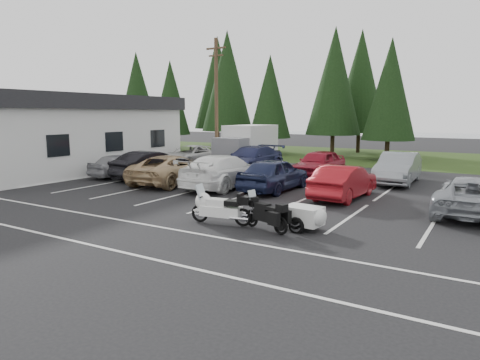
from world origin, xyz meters
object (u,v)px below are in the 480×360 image
(touring_motorcycle, at_px, (221,205))
(cargo_trailer, at_px, (303,218))
(car_near_1, at_px, (152,165))
(car_near_4, at_px, (274,174))
(car_near_0, at_px, (121,165))
(car_far_3, at_px, (398,168))
(building, at_px, (49,133))
(adventure_motorcycle, at_px, (266,211))
(utility_pole, at_px, (216,100))
(box_truck, at_px, (244,146))
(car_near_2, at_px, (172,169))
(car_far_2, at_px, (318,164))
(car_near_3, at_px, (224,171))
(car_near_5, at_px, (344,182))
(car_far_0, at_px, (191,156))
(car_near_6, at_px, (473,196))
(car_far_1, at_px, (251,159))

(touring_motorcycle, bearing_deg, cargo_trailer, 6.63)
(car_near_1, xyz_separation_m, car_near_4, (7.81, 0.13, 0.01))
(car_near_0, bearing_deg, car_far_3, -157.53)
(building, height_order, adventure_motorcycle, building)
(utility_pole, relative_size, cargo_trailer, 5.28)
(box_truck, distance_m, adventure_motorcycle, 17.36)
(car_near_2, distance_m, car_far_2, 8.58)
(car_near_2, distance_m, touring_motorcycle, 9.16)
(car_near_1, xyz_separation_m, cargo_trailer, (11.82, -5.82, -0.41))
(building, bearing_deg, car_near_1, 3.02)
(car_far_2, distance_m, touring_motorcycle, 12.18)
(building, height_order, car_near_0, building)
(car_near_3, distance_m, cargo_trailer, 8.59)
(car_near_0, height_order, car_near_5, car_near_5)
(car_near_3, height_order, car_far_3, car_near_3)
(car_near_4, height_order, car_far_0, car_near_4)
(car_near_3, height_order, cargo_trailer, car_near_3)
(car_far_3, bearing_deg, car_far_2, -179.73)
(car_near_3, xyz_separation_m, touring_motorcycle, (3.95, -6.23, -0.16))
(car_near_3, bearing_deg, car_far_3, -142.24)
(building, distance_m, car_far_3, 22.00)
(car_far_0, relative_size, touring_motorcycle, 2.21)
(car_near_2, height_order, car_near_4, car_near_4)
(car_near_2, relative_size, car_near_4, 1.16)
(car_near_5, bearing_deg, car_near_1, 3.11)
(car_near_0, distance_m, car_near_5, 13.43)
(utility_pole, distance_m, box_truck, 3.85)
(car_near_0, height_order, cargo_trailer, car_near_0)
(car_near_4, xyz_separation_m, car_far_0, (-9.48, 5.71, -0.06))
(car_near_1, distance_m, car_near_4, 7.81)
(car_near_3, bearing_deg, car_near_6, 177.00)
(car_near_2, distance_m, car_far_0, 7.57)
(car_far_2, relative_size, cargo_trailer, 2.77)
(building, xyz_separation_m, car_far_0, (6.92, 6.29, -1.70))
(car_near_5, distance_m, car_far_3, 5.76)
(building, bearing_deg, car_far_0, 42.27)
(car_far_1, bearing_deg, building, -150.57)
(car_near_0, bearing_deg, car_far_0, -93.87)
(car_far_0, bearing_deg, car_near_1, -70.21)
(car_near_0, xyz_separation_m, car_far_0, (0.45, 6.16, 0.05))
(car_near_1, bearing_deg, utility_pole, -80.33)
(car_near_4, bearing_deg, car_far_2, -90.98)
(car_near_6, bearing_deg, car_near_2, 0.92)
(car_near_0, distance_m, car_near_2, 4.27)
(car_near_0, bearing_deg, car_near_1, -170.91)
(car_near_2, xyz_separation_m, car_near_5, (9.17, 0.71, -0.02))
(car_near_5, relative_size, car_far_2, 0.95)
(car_far_2, xyz_separation_m, adventure_motorcycle, (2.81, -12.06, -0.17))
(car_near_3, distance_m, adventure_motorcycle, 8.34)
(cargo_trailer, bearing_deg, car_near_5, 101.70)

